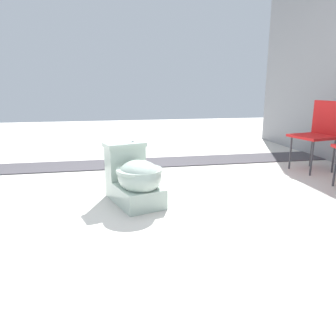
{
  "coord_description": "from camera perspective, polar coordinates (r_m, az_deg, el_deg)",
  "views": [
    {
      "loc": [
        2.89,
        -0.27,
        1.01
      ],
      "look_at": [
        0.13,
        0.27,
        0.3
      ],
      "focal_mm": 35.0,
      "sensor_mm": 36.0,
      "label": 1
    }
  ],
  "objects": [
    {
      "name": "ground_plane",
      "position": [
        3.07,
        -5.35,
        -5.09
      ],
      "size": [
        14.0,
        14.0,
        0.0
      ],
      "primitive_type": "plane",
      "color": "beige"
    },
    {
      "name": "gravel_strip",
      "position": [
        4.43,
        -0.67,
        1.05
      ],
      "size": [
        0.56,
        8.0,
        0.01
      ],
      "primitive_type": "cube",
      "color": "#423F44",
      "rests_on": "ground"
    },
    {
      "name": "toilet",
      "position": [
        2.88,
        -5.84,
        -1.83
      ],
      "size": [
        0.71,
        0.54,
        0.52
      ],
      "rotation": [
        0.0,
        0.0,
        0.31
      ],
      "color": "#B2C6B7",
      "rests_on": "ground"
    },
    {
      "name": "folding_chair_left",
      "position": [
        4.34,
        25.04,
        6.26
      ],
      "size": [
        0.52,
        0.52,
        0.83
      ],
      "rotation": [
        0.0,
        0.0,
        -1.37
      ],
      "color": "red",
      "rests_on": "ground"
    }
  ]
}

